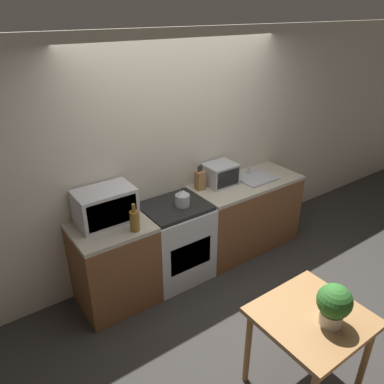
{
  "coord_description": "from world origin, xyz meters",
  "views": [
    {
      "loc": [
        -2.15,
        -2.32,
        2.78
      ],
      "look_at": [
        -0.15,
        0.51,
        1.05
      ],
      "focal_mm": 35.0,
      "sensor_mm": 36.0,
      "label": 1
    }
  ],
  "objects_px": {
    "stove_range": "(175,241)",
    "microwave": "(105,206)",
    "toaster_oven": "(220,174)",
    "kettle": "(182,198)",
    "bottle": "(135,220)",
    "dining_table": "(310,327)"
  },
  "relations": [
    {
      "from": "stove_range",
      "to": "microwave",
      "type": "xyz_separation_m",
      "value": [
        -0.71,
        0.11,
        0.62
      ]
    },
    {
      "from": "microwave",
      "to": "toaster_oven",
      "type": "distance_m",
      "value": 1.44
    },
    {
      "from": "stove_range",
      "to": "microwave",
      "type": "height_order",
      "value": "microwave"
    },
    {
      "from": "kettle",
      "to": "toaster_oven",
      "type": "relative_size",
      "value": 0.57
    },
    {
      "from": "microwave",
      "to": "bottle",
      "type": "height_order",
      "value": "microwave"
    },
    {
      "from": "stove_range",
      "to": "toaster_oven",
      "type": "bearing_deg",
      "value": 10.67
    },
    {
      "from": "toaster_oven",
      "to": "stove_range",
      "type": "bearing_deg",
      "value": -169.33
    },
    {
      "from": "toaster_oven",
      "to": "microwave",
      "type": "bearing_deg",
      "value": -178.94
    },
    {
      "from": "dining_table",
      "to": "toaster_oven",
      "type": "bearing_deg",
      "value": 70.31
    },
    {
      "from": "kettle",
      "to": "stove_range",
      "type": "bearing_deg",
      "value": 141.62
    },
    {
      "from": "stove_range",
      "to": "microwave",
      "type": "relative_size",
      "value": 1.62
    },
    {
      "from": "microwave",
      "to": "dining_table",
      "type": "distance_m",
      "value": 2.07
    },
    {
      "from": "kettle",
      "to": "microwave",
      "type": "xyz_separation_m",
      "value": [
        -0.78,
        0.16,
        0.08
      ]
    },
    {
      "from": "microwave",
      "to": "bottle",
      "type": "bearing_deg",
      "value": -64.7
    },
    {
      "from": "stove_range",
      "to": "bottle",
      "type": "relative_size",
      "value": 3.26
    },
    {
      "from": "stove_range",
      "to": "microwave",
      "type": "bearing_deg",
      "value": 171.15
    },
    {
      "from": "stove_range",
      "to": "toaster_oven",
      "type": "height_order",
      "value": "toaster_oven"
    },
    {
      "from": "toaster_oven",
      "to": "dining_table",
      "type": "relative_size",
      "value": 0.46
    },
    {
      "from": "toaster_oven",
      "to": "kettle",
      "type": "bearing_deg",
      "value": -163.82
    },
    {
      "from": "stove_range",
      "to": "dining_table",
      "type": "relative_size",
      "value": 1.17
    },
    {
      "from": "microwave",
      "to": "toaster_oven",
      "type": "bearing_deg",
      "value": 1.06
    },
    {
      "from": "stove_range",
      "to": "bottle",
      "type": "bearing_deg",
      "value": -160.46
    }
  ]
}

